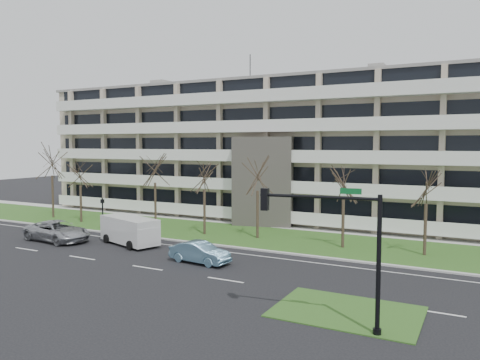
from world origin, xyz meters
The scene contains 19 objects.
ground centered at (0.00, 0.00, 0.00)m, with size 160.00×160.00×0.00m, color black.
grass_verge centered at (0.00, 13.00, 0.03)m, with size 90.00×10.00×0.06m, color #32531B.
curb centered at (0.00, 8.00, 0.06)m, with size 90.00×0.35×0.12m, color #B2B2AD.
sidewalk centered at (0.00, 18.50, 0.04)m, with size 90.00×2.00×0.08m, color #B2B2AD.
grass_median centered at (14.00, -2.00, 0.03)m, with size 7.00×5.00×0.06m, color #32531B.
lane_edge_line centered at (0.00, 6.50, 0.01)m, with size 90.00×0.12×0.01m, color white.
apartment_building centered at (-0.01, 25.32, 7.61)m, with size 60.50×15.10×18.75m.
silver_pickup centered at (-12.37, 3.36, 0.86)m, with size 2.86×6.20×1.72m, color #A8A9AF.
blue_sedan centered at (2.39, 2.76, 0.73)m, with size 1.55×4.46×1.47m, color #6695B2.
white_van centered at (-5.89, 5.12, 1.35)m, with size 6.20×3.84×2.26m.
traffic_signal centered at (14.10, -4.39, 4.12)m, with size 5.47×0.99×6.37m.
pedestrian_signal centered at (-12.28, 8.64, 2.03)m, with size 0.33×0.28×3.18m.
tree_0 centered at (-23.05, 12.08, 6.62)m, with size 4.25×4.25×8.51m.
tree_1 centered at (-17.90, 11.30, 5.47)m, with size 3.52×3.52×7.03m.
tree_2 centered at (-9.10, 12.61, 6.18)m, with size 3.97×3.97×7.95m.
tree_3 centered at (-2.76, 11.65, 5.73)m, with size 3.68×3.68×7.37m.
tree_4 centered at (2.30, 12.28, 5.83)m, with size 3.75×3.75×7.50m.
tree_5 centered at (9.96, 12.01, 5.46)m, with size 3.51×3.51×7.02m.
tree_6 centered at (16.05, 12.28, 5.39)m, with size 3.47×3.47×6.93m.
Camera 1 is at (19.73, -24.34, 8.27)m, focal length 35.00 mm.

